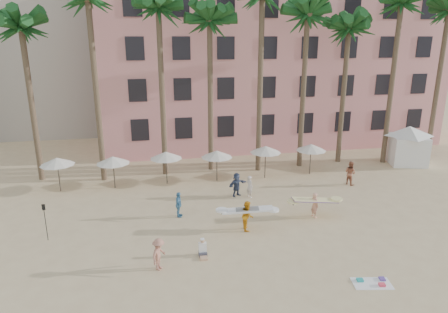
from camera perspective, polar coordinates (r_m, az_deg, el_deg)
name	(u,v)px	position (r m, az deg, el deg)	size (l,w,h in m)	color
ground	(277,261)	(21.63, 7.60, -14.56)	(120.00, 120.00, 0.00)	#D1B789
pink_hotel	(267,67)	(45.52, 6.11, 12.65)	(35.00, 14.00, 16.00)	#E08E88
palm_row	(230,13)	(33.18, 0.79, 19.83)	(44.40, 5.40, 16.30)	brown
umbrella_row	(192,154)	(31.40, -4.64, 0.31)	(22.50, 2.70, 2.73)	#332B23
cabana	(408,142)	(39.80, 24.79, 1.94)	(5.52, 5.52, 3.50)	white
beach_towel	(373,283)	(21.01, 20.48, -16.52)	(1.95, 1.31, 0.14)	white
carrier_yellow	(315,203)	(26.39, 12.85, -6.53)	(2.94, 0.90, 1.66)	tan
carrier_white	(247,215)	(24.19, 3.35, -8.27)	(3.13, 1.27, 1.81)	orange
beachgoers	(250,196)	(27.15, 3.76, -5.60)	(16.23, 10.50, 1.89)	#35405C
paddle	(45,218)	(24.88, -24.21, -7.97)	(0.18, 0.04, 2.23)	black
seated_man	(203,250)	(21.75, -3.04, -13.21)	(0.43, 0.74, 0.97)	#3F3F4C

